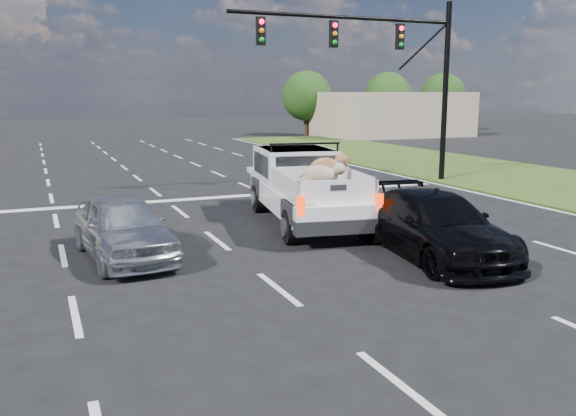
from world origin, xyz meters
The scene contains 10 objects.
ground centered at (0.00, 0.00, 0.00)m, with size 160.00×160.00×0.00m, color black.
road_markings centered at (0.00, 6.56, 0.01)m, with size 17.75×60.00×0.01m.
traffic_signal centered at (7.20, 10.50, 4.73)m, with size 9.11×0.31×7.00m.
building_right centered at (22.00, 34.00, 1.80)m, with size 12.00×7.00×3.60m, color tan.
tree_far_d centered at (16.00, 38.00, 3.29)m, with size 4.20×4.20×5.40m.
tree_far_e centered at (24.00, 38.00, 3.29)m, with size 4.20×4.20×5.40m.
tree_far_f centered at (30.00, 38.00, 3.29)m, with size 4.20×4.20×5.40m.
pickup_truck centered at (1.08, 5.14, 1.02)m, with size 2.99×6.10×2.19m.
silver_sedan centered at (-4.03, 3.26, 0.68)m, with size 1.61×4.01×1.37m, color silver.
black_coupe centered at (2.20, 0.79, 0.70)m, with size 1.96×4.81×1.40m, color black.
Camera 1 is at (-5.66, -9.83, 3.49)m, focal length 38.00 mm.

